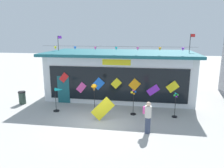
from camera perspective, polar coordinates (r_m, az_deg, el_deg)
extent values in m
plane|color=#ADAAA5|center=(12.67, -4.13, -9.99)|extent=(80.00, 80.00, 0.00)
cube|color=silver|center=(17.31, 2.30, 2.35)|extent=(10.82, 4.87, 3.42)
cube|color=#195660|center=(16.67, 2.20, 8.21)|extent=(11.22, 5.65, 0.20)
cube|color=silver|center=(14.66, 1.20, 5.81)|extent=(9.96, 0.08, 0.56)
cube|color=yellow|center=(14.63, 1.18, 5.79)|extent=(1.95, 0.04, 0.39)
cube|color=black|center=(14.95, 1.18, -0.08)|extent=(9.74, 0.06, 2.38)
cube|color=#195660|center=(16.06, -12.74, -1.44)|extent=(0.90, 0.07, 2.00)
cube|color=red|center=(15.78, -12.67, 1.67)|extent=(0.75, 0.03, 0.78)
cube|color=#EA4CA3|center=(15.51, -8.18, -0.95)|extent=(0.80, 0.03, 0.84)
cube|color=blue|center=(15.11, -3.62, 0.06)|extent=(0.93, 0.03, 0.94)
cube|color=yellow|center=(14.88, 1.15, 0.16)|extent=(0.78, 0.03, 0.79)
cube|color=orange|center=(14.77, 6.02, -0.15)|extent=(0.86, 0.03, 0.87)
cube|color=purple|center=(14.85, 10.88, -1.62)|extent=(0.93, 0.03, 0.86)
cube|color=yellow|center=(14.88, 15.81, -0.73)|extent=(0.90, 0.03, 0.87)
cylinder|color=black|center=(14.40, 1.13, 9.96)|extent=(10.39, 0.01, 0.01)
cone|color=yellow|center=(15.57, -14.83, 9.26)|extent=(0.20, 0.20, 0.22)
cone|color=blue|center=(15.06, -9.80, 9.38)|extent=(0.20, 0.20, 0.22)
cone|color=#EA4CA3|center=(14.67, -4.46, 9.43)|extent=(0.20, 0.20, 0.22)
cone|color=#19B7BC|center=(14.40, 1.13, 9.40)|extent=(0.20, 0.20, 0.22)
cone|color=#EA4CA3|center=(14.28, 6.87, 9.27)|extent=(0.20, 0.20, 0.22)
cone|color=orange|center=(14.30, 12.64, 9.05)|extent=(0.20, 0.20, 0.22)
cone|color=purple|center=(14.45, 18.34, 8.75)|extent=(0.20, 0.20, 0.22)
cylinder|color=black|center=(18.34, -14.13, 10.48)|extent=(0.04, 0.04, 1.20)
cube|color=purple|center=(18.26, -13.75, 11.99)|extent=(0.32, 0.02, 0.22)
cylinder|color=black|center=(17.19, 20.02, 10.18)|extent=(0.04, 0.04, 1.35)
cube|color=red|center=(17.20, 20.70, 11.98)|extent=(0.32, 0.02, 0.22)
cylinder|color=black|center=(14.70, -14.57, -6.91)|extent=(0.39, 0.39, 0.06)
cylinder|color=black|center=(14.47, -14.74, -4.25)|extent=(0.03, 0.03, 1.49)
cone|color=#19B7BC|center=(14.16, -13.92, -1.45)|extent=(0.54, 0.22, 0.22)
cylinder|color=#19B7BC|center=(14.27, -14.92, -1.40)|extent=(0.03, 0.16, 0.16)
cylinder|color=black|center=(13.95, -4.64, -7.61)|extent=(0.33, 0.33, 0.06)
cylinder|color=black|center=(13.69, -4.70, -4.53)|extent=(0.03, 0.03, 1.64)
sphere|color=orange|center=(13.42, -4.78, -0.58)|extent=(0.31, 0.31, 0.31)
cube|color=orange|center=(13.42, -4.78, -0.58)|extent=(0.31, 0.31, 0.07)
cube|color=brown|center=(13.48, -4.76, -1.46)|extent=(0.10, 0.10, 0.10)
cylinder|color=black|center=(13.75, 5.62, -7.96)|extent=(0.34, 0.34, 0.06)
cylinder|color=black|center=(13.51, 5.69, -5.14)|extent=(0.03, 0.03, 1.49)
cylinder|color=black|center=(13.25, 5.75, -2.15)|extent=(0.06, 0.04, 0.06)
cone|color=blue|center=(13.25, 6.18, -2.16)|extent=(0.15, 0.15, 0.15)
cone|color=#EA4CA3|center=(13.23, 5.76, -1.73)|extent=(0.15, 0.15, 0.15)
cone|color=yellow|center=(13.26, 5.32, -2.13)|extent=(0.15, 0.15, 0.15)
cone|color=orange|center=(13.28, 5.74, -2.56)|extent=(0.15, 0.15, 0.15)
cylinder|color=black|center=(13.82, 16.25, -8.34)|extent=(0.33, 0.33, 0.06)
cylinder|color=black|center=(13.59, 16.44, -5.66)|extent=(0.03, 0.03, 1.42)
cylinder|color=black|center=(13.34, 16.66, -2.83)|extent=(0.06, 0.04, 0.06)
cone|color=green|center=(13.36, 17.06, -2.84)|extent=(0.14, 0.14, 0.14)
cone|color=#19B7BC|center=(13.32, 16.69, -2.44)|extent=(0.14, 0.14, 0.14)
cone|color=green|center=(13.33, 16.27, -2.81)|extent=(0.14, 0.14, 0.14)
cone|color=purple|center=(13.37, 16.64, -3.21)|extent=(0.14, 0.14, 0.14)
cylinder|color=#333D56|center=(11.32, 9.46, -10.72)|extent=(0.28, 0.28, 0.86)
cylinder|color=beige|center=(11.05, 9.61, -7.26)|extent=(0.34, 0.34, 0.60)
sphere|color=beige|center=(10.91, 9.69, -5.25)|extent=(0.22, 0.22, 0.22)
cube|color=#EA4CA3|center=(11.18, 8.95, -6.82)|extent=(0.30, 0.29, 0.38)
cylinder|color=#2D4238|center=(16.89, -22.75, -3.49)|extent=(0.48, 0.48, 0.84)
cylinder|color=black|center=(16.77, -22.89, -1.98)|extent=(0.52, 0.52, 0.08)
cube|color=yellow|center=(12.68, -2.45, -6.58)|extent=(1.38, 0.44, 1.38)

